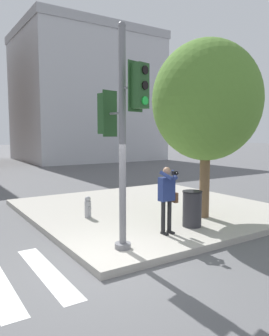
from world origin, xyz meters
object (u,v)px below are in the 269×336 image
object	(u,v)px
person_photographer	(167,194)
street_tree	(206,101)
fire_hydrant	(88,207)
trash_bin	(192,209)
traffic_signal_pole	(122,122)

from	to	relation	value
person_photographer	street_tree	size ratio (longest dim) A/B	0.32
fire_hydrant	trash_bin	world-z (taller)	trash_bin
street_tree	trash_bin	xyz separation A→B (m)	(-1.02, -0.56, -3.03)
fire_hydrant	trash_bin	size ratio (longest dim) A/B	0.67
street_tree	trash_bin	size ratio (longest dim) A/B	5.37
person_photographer	trash_bin	world-z (taller)	person_photographer
traffic_signal_pole	trash_bin	distance (m)	3.44
person_photographer	fire_hydrant	distance (m)	2.86
fire_hydrant	trash_bin	xyz separation A→B (m)	(2.01, -2.44, 0.17)
traffic_signal_pole	trash_bin	world-z (taller)	traffic_signal_pole
person_photographer	fire_hydrant	size ratio (longest dim) A/B	2.60
person_photographer	street_tree	xyz separation A→B (m)	(2.01, 0.69, 2.50)
person_photographer	fire_hydrant	xyz separation A→B (m)	(-1.02, 2.57, -0.70)
traffic_signal_pole	street_tree	bearing A→B (deg)	16.12
person_photographer	trash_bin	xyz separation A→B (m)	(0.99, 0.13, -0.53)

